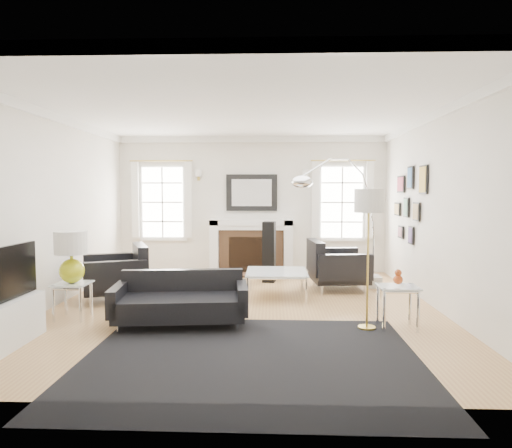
{
  "coord_description": "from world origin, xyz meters",
  "views": [
    {
      "loc": [
        0.4,
        -6.44,
        1.66
      ],
      "look_at": [
        0.18,
        0.3,
        1.19
      ],
      "focal_mm": 32.0,
      "sensor_mm": 36.0,
      "label": 1
    }
  ],
  "objects_px": {
    "fireplace": "(251,247)",
    "coffee_table": "(277,273)",
    "sofa": "(181,301)",
    "gourd_lamp": "(71,253)",
    "arc_floor_lamp": "(341,218)",
    "armchair_right": "(335,267)",
    "armchair_left": "(119,274)"
  },
  "relations": [
    {
      "from": "fireplace",
      "to": "coffee_table",
      "type": "xyz_separation_m",
      "value": [
        0.49,
        -2.13,
        -0.15
      ]
    },
    {
      "from": "sofa",
      "to": "gourd_lamp",
      "type": "height_order",
      "value": "gourd_lamp"
    },
    {
      "from": "fireplace",
      "to": "arc_floor_lamp",
      "type": "xyz_separation_m",
      "value": [
        1.53,
        -1.81,
        0.7
      ]
    },
    {
      "from": "sofa",
      "to": "arc_floor_lamp",
      "type": "relative_size",
      "value": 0.75
    },
    {
      "from": "armchair_right",
      "to": "coffee_table",
      "type": "distance_m",
      "value": 1.2
    },
    {
      "from": "fireplace",
      "to": "armchair_left",
      "type": "bearing_deg",
      "value": -130.76
    },
    {
      "from": "sofa",
      "to": "armchair_left",
      "type": "height_order",
      "value": "armchair_left"
    },
    {
      "from": "sofa",
      "to": "armchair_right",
      "type": "height_order",
      "value": "armchair_right"
    },
    {
      "from": "armchair_right",
      "to": "gourd_lamp",
      "type": "relative_size",
      "value": 1.63
    },
    {
      "from": "fireplace",
      "to": "sofa",
      "type": "distance_m",
      "value": 3.72
    },
    {
      "from": "arc_floor_lamp",
      "to": "fireplace",
      "type": "bearing_deg",
      "value": 130.25
    },
    {
      "from": "sofa",
      "to": "armchair_left",
      "type": "bearing_deg",
      "value": 132.64
    },
    {
      "from": "fireplace",
      "to": "armchair_right",
      "type": "distance_m",
      "value": 2.1
    },
    {
      "from": "sofa",
      "to": "coffee_table",
      "type": "relative_size",
      "value": 1.82
    },
    {
      "from": "armchair_left",
      "to": "armchair_right",
      "type": "height_order",
      "value": "armchair_right"
    },
    {
      "from": "sofa",
      "to": "armchair_right",
      "type": "relative_size",
      "value": 1.55
    },
    {
      "from": "armchair_left",
      "to": "arc_floor_lamp",
      "type": "distance_m",
      "value": 3.63
    },
    {
      "from": "sofa",
      "to": "coffee_table",
      "type": "distance_m",
      "value": 1.94
    },
    {
      "from": "arc_floor_lamp",
      "to": "coffee_table",
      "type": "bearing_deg",
      "value": -163.06
    },
    {
      "from": "fireplace",
      "to": "coffee_table",
      "type": "height_order",
      "value": "fireplace"
    },
    {
      "from": "armchair_left",
      "to": "arc_floor_lamp",
      "type": "xyz_separation_m",
      "value": [
        3.5,
        0.48,
        0.85
      ]
    },
    {
      "from": "coffee_table",
      "to": "sofa",
      "type": "bearing_deg",
      "value": -128.83
    },
    {
      "from": "armchair_left",
      "to": "gourd_lamp",
      "type": "xyz_separation_m",
      "value": [
        -0.23,
        -1.13,
        0.48
      ]
    },
    {
      "from": "arc_floor_lamp",
      "to": "armchair_left",
      "type": "bearing_deg",
      "value": -172.25
    },
    {
      "from": "fireplace",
      "to": "armchair_left",
      "type": "xyz_separation_m",
      "value": [
        -1.97,
        -2.28,
        -0.16
      ]
    },
    {
      "from": "gourd_lamp",
      "to": "arc_floor_lamp",
      "type": "distance_m",
      "value": 4.08
    },
    {
      "from": "fireplace",
      "to": "arc_floor_lamp",
      "type": "bearing_deg",
      "value": -49.75
    },
    {
      "from": "fireplace",
      "to": "coffee_table",
      "type": "bearing_deg",
      "value": -76.99
    },
    {
      "from": "armchair_left",
      "to": "coffee_table",
      "type": "relative_size",
      "value": 1.36
    },
    {
      "from": "coffee_table",
      "to": "gourd_lamp",
      "type": "distance_m",
      "value": 3.02
    },
    {
      "from": "armchair_left",
      "to": "coffee_table",
      "type": "distance_m",
      "value": 2.47
    },
    {
      "from": "fireplace",
      "to": "gourd_lamp",
      "type": "relative_size",
      "value": 2.49
    }
  ]
}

